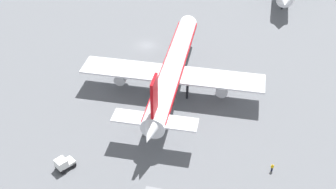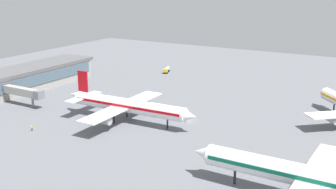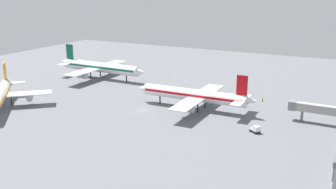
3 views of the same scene
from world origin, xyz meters
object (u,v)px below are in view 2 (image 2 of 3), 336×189
object	(u,v)px
baggage_tug	(90,97)
ground_crew_worker	(32,128)
airplane_taxiing	(308,177)
fuel_truck	(166,70)
airplane_at_gate	(127,105)

from	to	relation	value
baggage_tug	ground_crew_worker	world-z (taller)	baggage_tug
airplane_taxiing	baggage_tug	size ratio (longest dim) A/B	13.87
fuel_truck	airplane_at_gate	bearing A→B (deg)	2.42
airplane_at_gate	airplane_taxiing	world-z (taller)	airplane_taxiing
fuel_truck	ground_crew_worker	world-z (taller)	fuel_truck
airplane_at_gate	baggage_tug	distance (m)	30.85
airplane_taxiing	fuel_truck	world-z (taller)	airplane_taxiing
baggage_tug	ground_crew_worker	bearing A→B (deg)	135.42
fuel_truck	baggage_tug	world-z (taller)	fuel_truck
fuel_truck	baggage_tug	distance (m)	56.20
airplane_at_gate	fuel_truck	bearing A→B (deg)	109.57
airplane_taxiing	ground_crew_worker	distance (m)	82.61
fuel_truck	baggage_tug	size ratio (longest dim) A/B	1.75
fuel_truck	airplane_taxiing	bearing A→B (deg)	25.15
airplane_at_gate	fuel_truck	size ratio (longest dim) A/B	7.40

